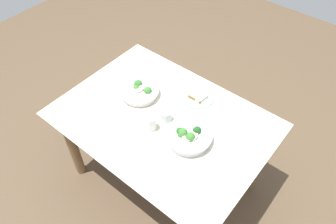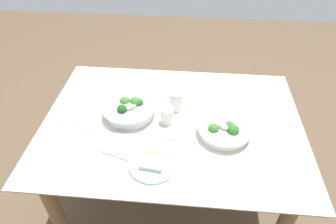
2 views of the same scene
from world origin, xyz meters
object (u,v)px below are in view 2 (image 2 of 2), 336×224
(fork_by_far_bowl, at_px, (268,152))
(napkin_folded_upper, at_px, (126,146))
(table_knife_left, at_px, (77,126))
(fork_by_near_bowl, at_px, (168,140))
(bread_side_plate, at_px, (153,163))
(water_glass_side, at_px, (167,116))
(table_knife_right, at_px, (98,151))
(broccoli_bowl_far, at_px, (224,130))
(broccoli_bowl_near, at_px, (129,109))
(water_glass_center, at_px, (176,101))

(fork_by_far_bowl, relative_size, napkin_folded_upper, 0.54)
(table_knife_left, bearing_deg, fork_by_near_bowl, -174.76)
(bread_side_plate, distance_m, fork_by_far_bowl, 0.53)
(water_glass_side, distance_m, table_knife_right, 0.38)
(fork_by_near_bowl, xyz_separation_m, napkin_folded_upper, (0.19, 0.06, 0.00))
(broccoli_bowl_far, bearing_deg, fork_by_far_bowl, 153.63)
(broccoli_bowl_near, bearing_deg, water_glass_center, -162.85)
(broccoli_bowl_near, relative_size, fork_by_far_bowl, 2.77)
(broccoli_bowl_far, distance_m, broccoli_bowl_near, 0.50)
(water_glass_side, bearing_deg, table_knife_right, 37.53)
(fork_by_far_bowl, distance_m, table_knife_right, 0.79)
(bread_side_plate, relative_size, water_glass_center, 2.06)
(broccoli_bowl_far, relative_size, fork_by_far_bowl, 2.65)
(fork_by_far_bowl, bearing_deg, napkin_folded_upper, -57.48)
(broccoli_bowl_near, distance_m, table_knife_left, 0.28)
(table_knife_right, bearing_deg, table_knife_left, 21.19)
(broccoli_bowl_near, xyz_separation_m, bread_side_plate, (-0.16, 0.33, -0.03))
(broccoli_bowl_far, xyz_separation_m, bread_side_plate, (0.32, 0.22, -0.02))
(broccoli_bowl_far, distance_m, table_knife_left, 0.74)
(broccoli_bowl_near, bearing_deg, napkin_folded_upper, 95.59)
(table_knife_right, distance_m, napkin_folded_upper, 0.13)
(broccoli_bowl_far, bearing_deg, fork_by_near_bowl, 13.80)
(fork_by_near_bowl, bearing_deg, fork_by_far_bowl, 172.99)
(water_glass_side, distance_m, table_knife_left, 0.46)
(bread_side_plate, bearing_deg, broccoli_bowl_far, -145.55)
(napkin_folded_upper, bearing_deg, broccoli_bowl_near, -84.41)
(fork_by_near_bowl, bearing_deg, broccoli_bowl_far, -169.33)
(table_knife_left, bearing_deg, fork_by_far_bowl, -173.23)
(water_glass_center, distance_m, napkin_folded_upper, 0.37)
(broccoli_bowl_near, xyz_separation_m, fork_by_near_bowl, (-0.22, 0.17, -0.04))
(napkin_folded_upper, bearing_deg, table_knife_right, 19.86)
(water_glass_center, distance_m, water_glass_side, 0.12)
(broccoli_bowl_near, distance_m, table_knife_right, 0.29)
(water_glass_center, distance_m, table_knife_right, 0.48)
(bread_side_plate, bearing_deg, water_glass_side, -97.35)
(fork_by_near_bowl, bearing_deg, water_glass_side, -86.61)
(water_glass_side, relative_size, fork_by_far_bowl, 0.86)
(fork_by_near_bowl, xyz_separation_m, table_knife_right, (0.31, 0.10, -0.00))
(broccoli_bowl_far, distance_m, bread_side_plate, 0.39)
(fork_by_near_bowl, distance_m, napkin_folded_upper, 0.20)
(broccoli_bowl_far, bearing_deg, water_glass_side, -12.80)
(broccoli_bowl_far, distance_m, water_glass_center, 0.31)
(water_glass_side, height_order, fork_by_far_bowl, water_glass_side)
(bread_side_plate, bearing_deg, broccoli_bowl_near, -63.31)
(broccoli_bowl_near, distance_m, water_glass_side, 0.20)
(broccoli_bowl_near, xyz_separation_m, table_knife_left, (0.25, 0.11, -0.04))
(napkin_folded_upper, bearing_deg, water_glass_center, -125.54)
(fork_by_near_bowl, distance_m, table_knife_left, 0.47)
(bread_side_plate, bearing_deg, water_glass_center, -100.26)
(bread_side_plate, relative_size, napkin_folded_upper, 1.17)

